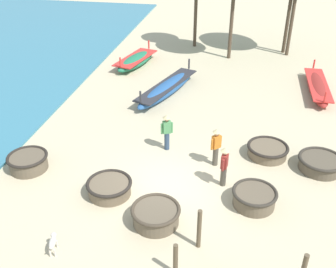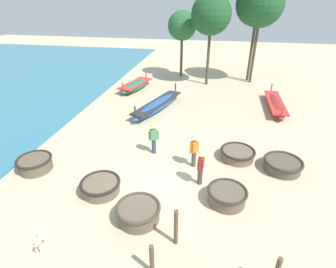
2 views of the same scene
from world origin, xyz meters
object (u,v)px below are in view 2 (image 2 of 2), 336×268
(tree_center, at_px, (211,15))
(fisherman_standing_right, at_px, (201,166))
(coracle_center, at_px, (237,154))
(tree_rightmost, at_px, (261,4))
(dog, at_px, (39,240))
(long_boat_ochre_hull, at_px, (136,86))
(coracle_front_right, at_px, (35,163))
(fisherman_crouching, at_px, (194,149))
(mooring_post_inland, at_px, (152,259))
(fisherman_by_coracle, at_px, (154,137))
(tree_right_mid, at_px, (182,26))
(coracle_weathered, at_px, (227,195))
(long_boat_red_hull, at_px, (158,105))
(long_boat_white_hull, at_px, (275,104))
(coracle_far_right, at_px, (283,165))
(tree_tall_back, at_px, (258,4))
(coracle_upturned, at_px, (101,186))
(mooring_post_shoreline, at_px, (176,227))
(coracle_beside_post, at_px, (138,212))

(tree_center, bearing_deg, fisherman_standing_right, -87.89)
(coracle_center, distance_m, tree_rightmost, 14.96)
(dog, bearing_deg, long_boat_ochre_hull, 95.75)
(coracle_front_right, bearing_deg, fisherman_crouching, 12.85)
(mooring_post_inland, relative_size, tree_rightmost, 0.13)
(fisherman_crouching, bearing_deg, coracle_front_right, -167.15)
(fisherman_by_coracle, xyz_separation_m, tree_center, (2.02, 12.32, 4.89))
(fisherman_by_coracle, height_order, tree_right_mid, tree_right_mid)
(coracle_weathered, height_order, dog, coracle_weathered)
(fisherman_standing_right, relative_size, fisherman_by_coracle, 1.00)
(long_boat_red_hull, height_order, fisherman_by_coracle, fisherman_by_coracle)
(mooring_post_inland, bearing_deg, fisherman_standing_right, 76.45)
(long_boat_white_hull, height_order, mooring_post_inland, mooring_post_inland)
(coracle_far_right, height_order, fisherman_standing_right, fisherman_standing_right)
(coracle_front_right, distance_m, fisherman_crouching, 7.54)
(coracle_far_right, distance_m, long_boat_red_hull, 9.50)
(fisherman_by_coracle, bearing_deg, tree_tall_back, 67.87)
(coracle_center, xyz_separation_m, long_boat_red_hull, (-5.32, 5.38, 0.07))
(fisherman_by_coracle, bearing_deg, long_boat_red_hull, 100.66)
(tree_right_mid, bearing_deg, coracle_front_right, -104.91)
(coracle_far_right, distance_m, long_boat_ochre_hull, 14.35)
(coracle_far_right, xyz_separation_m, tree_right_mid, (-6.95, 14.89, 4.41))
(tree_center, bearing_deg, coracle_upturned, -102.59)
(coracle_upturned, relative_size, mooring_post_shoreline, 1.16)
(long_boat_red_hull, relative_size, mooring_post_inland, 5.20)
(coracle_weathered, height_order, tree_rightmost, tree_rightmost)
(fisherman_standing_right, bearing_deg, coracle_front_right, -177.22)
(fisherman_crouching, height_order, tree_tall_back, tree_tall_back)
(coracle_weathered, relative_size, fisherman_by_coracle, 0.95)
(coracle_weathered, height_order, tree_tall_back, tree_tall_back)
(coracle_beside_post, distance_m, fisherman_crouching, 4.16)
(long_boat_white_hull, height_order, fisherman_crouching, fisherman_crouching)
(mooring_post_shoreline, bearing_deg, long_boat_red_hull, 105.62)
(coracle_center, relative_size, mooring_post_inland, 1.54)
(coracle_far_right, relative_size, dog, 2.67)
(coracle_center, height_order, dog, dog)
(coracle_front_right, distance_m, fisherman_by_coracle, 5.77)
(coracle_far_right, bearing_deg, fisherman_crouching, -174.01)
(coracle_weathered, distance_m, coracle_far_right, 3.74)
(coracle_far_right, height_order, tree_rightmost, tree_rightmost)
(coracle_front_right, distance_m, long_boat_ochre_hull, 12.23)
(coracle_beside_post, relative_size, long_boat_red_hull, 0.28)
(mooring_post_shoreline, bearing_deg, long_boat_ochre_hull, 111.54)
(coracle_far_right, distance_m, fisherman_by_coracle, 6.35)
(long_boat_white_hull, relative_size, dog, 7.85)
(long_boat_white_hull, height_order, tree_tall_back, tree_tall_back)
(coracle_center, xyz_separation_m, fisherman_standing_right, (-1.71, -2.34, 0.68))
(tree_tall_back, bearing_deg, long_boat_red_hull, -128.49)
(coracle_far_right, xyz_separation_m, fisherman_standing_right, (-3.75, -1.73, 0.66))
(mooring_post_inland, bearing_deg, coracle_center, 67.70)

